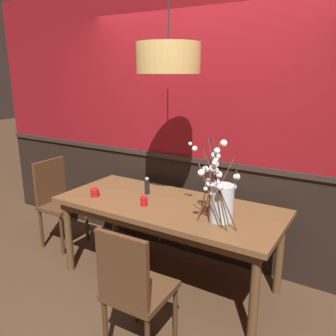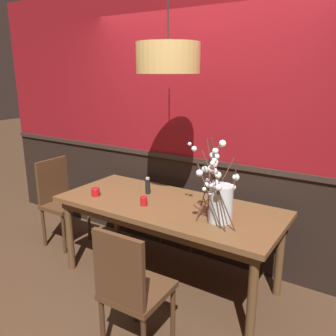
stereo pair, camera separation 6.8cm
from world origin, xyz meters
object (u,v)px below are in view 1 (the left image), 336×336
chair_head_west_end (58,198)px  chair_near_side_right (134,287)px  dining_table (168,212)px  vase_with_blossoms (221,198)px  candle_holder_nearer_center (95,193)px  candle_holder_nearer_edge (144,201)px  chair_far_side_right (238,208)px  chair_far_side_left (185,198)px  pendant_lamp (168,58)px  condiment_bottle (147,186)px

chair_head_west_end → chair_near_side_right: 1.95m
dining_table → vase_with_blossoms: vase_with_blossoms is taller
dining_table → candle_holder_nearer_center: bearing=-163.7°
chair_near_side_right → candle_holder_nearer_center: bearing=144.8°
vase_with_blossoms → chair_near_side_right: bearing=-109.5°
candle_holder_nearer_center → candle_holder_nearer_edge: 0.54m
chair_far_side_right → candle_holder_nearer_center: chair_far_side_right is taller
chair_far_side_right → candle_holder_nearer_edge: chair_far_side_right is taller
chair_near_side_right → chair_far_side_left: chair_near_side_right is taller
vase_with_blossoms → candle_holder_nearer_center: bearing=-175.3°
candle_holder_nearer_center → pendant_lamp: pendant_lamp is taller
candle_holder_nearer_center → pendant_lamp: (0.74, 0.12, 1.20)m
candle_holder_nearer_edge → chair_head_west_end: bearing=173.0°
dining_table → chair_near_side_right: 0.93m
chair_far_side_left → condiment_bottle: condiment_bottle is taller
chair_far_side_right → chair_far_side_left: chair_far_side_right is taller
chair_head_west_end → chair_near_side_right: chair_head_west_end is taller
candle_holder_nearer_edge → condiment_bottle: condiment_bottle is taller
condiment_bottle → vase_with_blossoms: bearing=-14.3°
dining_table → candle_holder_nearer_edge: candle_holder_nearer_edge is taller
vase_with_blossoms → dining_table: bearing=169.4°
chair_far_side_right → pendant_lamp: bearing=-108.0°
candle_holder_nearer_center → chair_near_side_right: bearing=-35.2°
chair_head_west_end → condiment_bottle: 1.21m
chair_far_side_right → chair_near_side_right: size_ratio=0.94×
chair_far_side_left → candle_holder_nearer_center: 1.17m
dining_table → vase_with_blossoms: 0.62m
chair_near_side_right → candle_holder_nearer_edge: chair_near_side_right is taller
chair_far_side_left → pendant_lamp: 1.81m
dining_table → chair_near_side_right: size_ratio=2.13×
condiment_bottle → dining_table: bearing=-20.5°
chair_near_side_right → dining_table: bearing=107.0°
vase_with_blossoms → pendant_lamp: 1.16m
chair_near_side_right → chair_far_side_left: (-0.55, 1.72, -0.02)m
chair_far_side_left → vase_with_blossoms: vase_with_blossoms is taller
chair_head_west_end → vase_with_blossoms: bearing=-3.1°
chair_near_side_right → candle_holder_nearer_center: (-0.96, 0.67, 0.29)m
chair_far_side_left → candle_holder_nearer_edge: bearing=-82.6°
dining_table → chair_far_side_left: 0.91m
candle_holder_nearer_edge → dining_table: bearing=44.5°
chair_head_west_end → candle_holder_nearer_edge: size_ratio=11.90×
candle_holder_nearer_center → pendant_lamp: 1.42m
dining_table → chair_head_west_end: size_ratio=2.09×
chair_head_west_end → vase_with_blossoms: (2.01, -0.11, 0.42)m
chair_near_side_right → candle_holder_nearer_center: size_ratio=11.34×
candle_holder_nearer_edge → condiment_bottle: bearing=119.5°
chair_head_west_end → vase_with_blossoms: size_ratio=1.45×
chair_far_side_right → chair_near_side_right: bearing=-92.9°
chair_far_side_right → candle_holder_nearer_edge: size_ratio=11.00×
chair_near_side_right → vase_with_blossoms: vase_with_blossoms is taller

